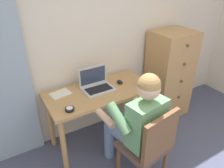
{
  "coord_description": "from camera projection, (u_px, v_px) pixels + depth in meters",
  "views": [
    {
      "loc": [
        -1.14,
        -0.0,
        1.92
      ],
      "look_at": [
        -0.11,
        1.74,
        0.83
      ],
      "focal_mm": 34.28,
      "sensor_mm": 36.0,
      "label": 1
    }
  ],
  "objects": [
    {
      "name": "computer_mouse",
      "position": [
        120.0,
        82.0,
        2.52
      ],
      "size": [
        0.07,
        0.11,
        0.03
      ],
      "primitive_type": "ellipsoid",
      "rotation": [
        0.0,
        0.0,
        -0.11
      ],
      "color": "black",
      "rests_on": "desk"
    },
    {
      "name": "desk",
      "position": [
        100.0,
        99.0,
        2.43
      ],
      "size": [
        1.19,
        0.58,
        0.73
      ],
      "color": "tan",
      "rests_on": "ground_plane"
    },
    {
      "name": "coffee_mug",
      "position": [
        142.0,
        83.0,
        2.43
      ],
      "size": [
        0.12,
        0.08,
        0.09
      ],
      "color": "#33518C",
      "rests_on": "desk"
    },
    {
      "name": "dresser",
      "position": [
        169.0,
        75.0,
        3.0
      ],
      "size": [
        0.55,
        0.48,
        1.22
      ],
      "color": "tan",
      "rests_on": "ground_plane"
    },
    {
      "name": "wall_back",
      "position": [
        100.0,
        34.0,
        2.49
      ],
      "size": [
        4.8,
        0.05,
        2.5
      ],
      "primitive_type": "cube",
      "color": "beige",
      "rests_on": "ground_plane"
    },
    {
      "name": "chair",
      "position": [
        149.0,
        145.0,
        1.98
      ],
      "size": [
        0.48,
        0.46,
        0.86
      ],
      "color": "brown",
      "rests_on": "ground_plane"
    },
    {
      "name": "desk_clock",
      "position": [
        70.0,
        109.0,
        2.03
      ],
      "size": [
        0.09,
        0.09,
        0.03
      ],
      "color": "black",
      "rests_on": "desk"
    },
    {
      "name": "person_seated",
      "position": [
        137.0,
        119.0,
        2.02
      ],
      "size": [
        0.59,
        0.62,
        1.18
      ],
      "color": "#6B84AD",
      "rests_on": "ground_plane"
    },
    {
      "name": "notebook_pad",
      "position": [
        60.0,
        94.0,
        2.3
      ],
      "size": [
        0.23,
        0.18,
        0.01
      ],
      "primitive_type": "cube",
      "rotation": [
        0.0,
        0.0,
        0.16
      ],
      "color": "silver",
      "rests_on": "desk"
    },
    {
      "name": "laptop",
      "position": [
        96.0,
        84.0,
        2.39
      ],
      "size": [
        0.34,
        0.26,
        0.24
      ],
      "color": "#B7BABF",
      "rests_on": "desk"
    }
  ]
}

